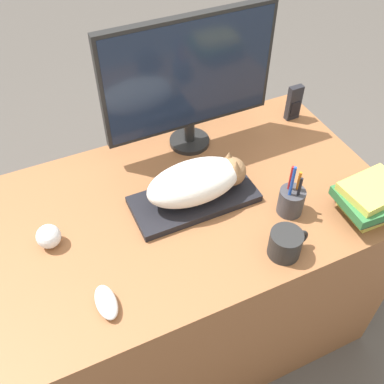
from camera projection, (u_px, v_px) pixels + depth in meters
desk at (187, 272)px, 1.68m from camera, size 1.27×0.75×0.76m
keyboard at (194, 199)px, 1.40m from camera, size 0.39×0.18×0.02m
cat at (199, 181)px, 1.35m from camera, size 0.32×0.15×0.12m
monitor at (190, 78)px, 1.42m from camera, size 0.58×0.14×0.47m
computer_mouse at (106, 302)px, 1.14m from camera, size 0.05×0.11×0.03m
coffee_mug at (286, 243)px, 1.24m from camera, size 0.12×0.09×0.08m
pen_cup at (291, 200)px, 1.35m from camera, size 0.08×0.08×0.19m
baseball at (49, 236)px, 1.27m from camera, size 0.07×0.07×0.07m
phone at (294, 103)px, 1.67m from camera, size 0.05×0.03×0.14m
book_stack at (372, 199)px, 1.34m from camera, size 0.21×0.17×0.11m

